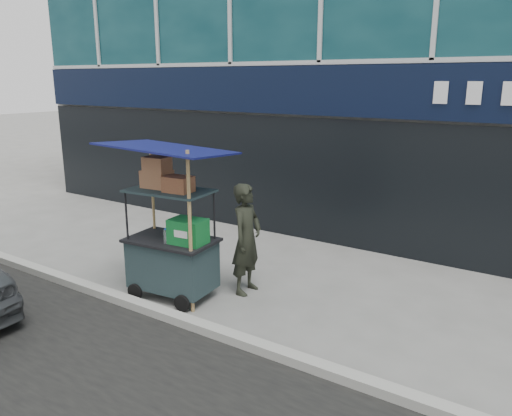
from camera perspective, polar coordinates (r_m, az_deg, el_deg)
The scene contains 4 objects.
ground at distance 7.00m, azimuth -8.38°, elevation -12.03°, with size 80.00×80.00×0.00m, color slate.
curb at distance 6.84m, azimuth -9.53°, elevation -12.17°, with size 80.00×0.18×0.12m, color #989890.
vendor_cart at distance 7.29m, azimuth -9.53°, elevation -4.14°, with size 1.81×1.36×2.28m.
vendor_man at distance 7.35m, azimuth -1.08°, elevation -3.56°, with size 0.60×0.40×1.66m, color black.
Camera 1 is at (4.25, -4.60, 3.12)m, focal length 35.00 mm.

